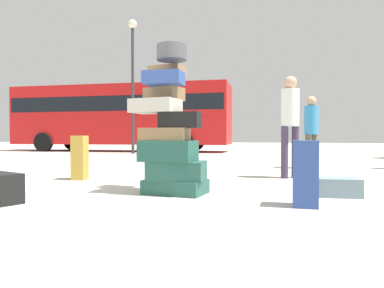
# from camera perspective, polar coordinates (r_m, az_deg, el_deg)

# --- Properties ---
(ground_plane) EXTENTS (80.00, 80.00, 0.00)m
(ground_plane) POSITION_cam_1_polar(r_m,az_deg,el_deg) (4.32, -10.33, -8.16)
(ground_plane) COLOR #ADA89E
(suitcase_tower) EXTENTS (0.93, 0.76, 1.82)m
(suitcase_tower) POSITION_cam_1_polar(r_m,az_deg,el_deg) (4.30, -3.63, 1.69)
(suitcase_tower) COLOR #26594C
(suitcase_tower) RESTS_ON ground
(suitcase_navy_upright_blue) EXTENTS (0.26, 0.31, 0.66)m
(suitcase_navy_upright_blue) POSITION_cam_1_polar(r_m,az_deg,el_deg) (3.69, 18.05, -4.59)
(suitcase_navy_upright_blue) COLOR #334F99
(suitcase_navy_upright_blue) RESTS_ON ground
(suitcase_tan_foreground_near) EXTENTS (0.29, 0.34, 0.72)m
(suitcase_tan_foreground_near) POSITION_cam_1_polar(r_m,az_deg,el_deg) (6.00, -17.89, -2.13)
(suitcase_tan_foreground_near) COLOR #B28C33
(suitcase_tan_foreground_near) RESTS_ON ground
(suitcase_slate_behind_tower) EXTENTS (0.61, 0.42, 0.22)m
(suitcase_slate_behind_tower) POSITION_cam_1_polar(r_m,az_deg,el_deg) (4.45, 22.28, -6.54)
(suitcase_slate_behind_tower) COLOR gray
(suitcase_slate_behind_tower) RESTS_ON ground
(person_tourist_with_camera) EXTENTS (0.30, 0.30, 1.73)m
(person_tourist_with_camera) POSITION_cam_1_polar(r_m,az_deg,el_deg) (6.15, 15.77, 4.28)
(person_tourist_with_camera) COLOR #3F334C
(person_tourist_with_camera) RESTS_ON ground
(person_passerby_in_red) EXTENTS (0.30, 0.30, 1.60)m
(person_passerby_in_red) POSITION_cam_1_polar(r_m,az_deg,el_deg) (8.17, 18.92, 2.87)
(person_passerby_in_red) COLOR brown
(person_passerby_in_red) RESTS_ON ground
(parked_bus) EXTENTS (10.89, 4.07, 3.15)m
(parked_bus) POSITION_cam_1_polar(r_m,az_deg,el_deg) (17.54, -11.47, 4.85)
(parked_bus) COLOR red
(parked_bus) RESTS_ON ground
(lamp_post) EXTENTS (0.36, 0.36, 5.58)m
(lamp_post) POSITION_cam_1_polar(r_m,az_deg,el_deg) (15.08, -9.69, 12.59)
(lamp_post) COLOR #333338
(lamp_post) RESTS_ON ground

